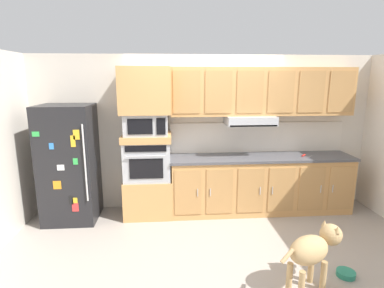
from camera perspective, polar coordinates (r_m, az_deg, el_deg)
name	(u,v)px	position (r m, az deg, el deg)	size (l,w,h in m)	color
ground_plane	(212,234)	(4.47, 3.80, -16.43)	(9.60, 9.60, 0.00)	#9E9389
back_kitchen_wall	(204,132)	(5.10, 2.24, 2.16)	(6.20, 0.12, 2.50)	beige
refrigerator	(70,164)	(4.96, -21.82, -3.40)	(0.76, 0.73, 1.76)	black
oven_base_cabinet	(149,196)	(4.99, -8.06, -9.53)	(0.74, 0.62, 0.60)	tan
built_in_oven	(147,160)	(4.80, -8.28, -2.88)	(0.70, 0.62, 0.60)	#A8AAAF
appliance_mid_shelf	(147,137)	(4.73, -8.41, 1.23)	(0.74, 0.62, 0.10)	tan
microwave	(146,124)	(4.69, -8.49, 3.74)	(0.64, 0.54, 0.32)	#A8AAAF
appliance_upper_cabinet	(145,90)	(4.65, -8.68, 9.85)	(0.74, 0.62, 0.68)	tan
lower_cabinet_run	(260,185)	(5.14, 12.57, -7.39)	(2.87, 0.63, 0.88)	tan
countertop_slab	(261,157)	(5.01, 12.80, -2.42)	(2.91, 0.64, 0.04)	#4C4C51
backsplash_panel	(257,137)	(5.22, 12.02, 1.24)	(2.91, 0.02, 0.50)	silver
upper_cabinet_with_hood	(261,93)	(4.97, 12.79, 9.17)	(2.87, 0.48, 0.88)	tan
screwdriver	(304,155)	(5.18, 20.13, -2.01)	(0.17, 0.17, 0.03)	red
dog	(314,249)	(3.49, 21.74, -17.62)	(0.83, 0.48, 0.68)	tan
dog_food_bowl	(346,273)	(4.04, 26.71, -20.71)	(0.20, 0.20, 0.06)	#267F66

